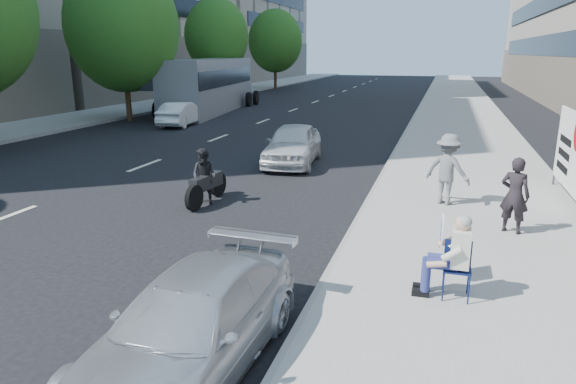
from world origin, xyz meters
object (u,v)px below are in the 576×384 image
(white_sedan_mid, at_px, (181,114))
(motorcycle, at_px, (205,179))
(parked_sedan, at_px, (191,325))
(bus, at_px, (210,86))
(white_sedan_near, at_px, (293,144))
(seated_protester, at_px, (451,251))
(pedestrian_woman, at_px, (515,195))
(protest_banner, at_px, (570,150))
(jogger, at_px, (448,169))

(white_sedan_mid, xyz_separation_m, motorcycle, (7.52, -12.74, 0.02))
(parked_sedan, distance_m, bus, 28.34)
(white_sedan_near, relative_size, white_sedan_mid, 1.08)
(white_sedan_near, relative_size, motorcycle, 1.97)
(seated_protester, distance_m, white_sedan_near, 10.47)
(motorcycle, bearing_deg, white_sedan_mid, 127.56)
(pedestrian_woman, bearing_deg, white_sedan_mid, -19.92)
(seated_protester, xyz_separation_m, protest_banner, (2.79, 6.44, 0.53))
(pedestrian_woman, bearing_deg, jogger, -30.93)
(white_sedan_near, bearing_deg, motorcycle, -104.14)
(jogger, height_order, motorcycle, jogger)
(pedestrian_woman, bearing_deg, white_sedan_near, -19.88)
(white_sedan_mid, bearing_deg, parked_sedan, 112.92)
(protest_banner, xyz_separation_m, bus, (-17.58, 16.68, 0.23))
(pedestrian_woman, height_order, motorcycle, pedestrian_woman)
(pedestrian_woman, height_order, parked_sedan, pedestrian_woman)
(parked_sedan, bearing_deg, protest_banner, 60.12)
(parked_sedan, xyz_separation_m, bus, (-11.84, 25.73, 1.06))
(pedestrian_woman, xyz_separation_m, white_sedan_near, (-6.38, 5.76, -0.25))
(seated_protester, distance_m, parked_sedan, 3.95)
(parked_sedan, bearing_deg, pedestrian_woman, 57.44)
(white_sedan_near, bearing_deg, white_sedan_mid, 131.99)
(protest_banner, relative_size, motorcycle, 1.49)
(seated_protester, distance_m, motorcycle, 7.06)
(jogger, distance_m, pedestrian_woman, 2.18)
(parked_sedan, height_order, motorcycle, motorcycle)
(jogger, relative_size, bus, 0.14)
(protest_banner, distance_m, white_sedan_near, 8.40)
(pedestrian_woman, distance_m, motorcycle, 7.16)
(protest_banner, height_order, white_sedan_near, protest_banner)
(seated_protester, height_order, protest_banner, protest_banner)
(pedestrian_woman, bearing_deg, motorcycle, 18.12)
(pedestrian_woman, relative_size, parked_sedan, 0.39)
(parked_sedan, relative_size, white_sedan_mid, 1.07)
(protest_banner, relative_size, parked_sedan, 0.76)
(protest_banner, bearing_deg, white_sedan_near, 161.35)
(protest_banner, bearing_deg, parked_sedan, -122.41)
(seated_protester, xyz_separation_m, jogger, (-0.07, 5.10, 0.13))
(white_sedan_mid, bearing_deg, protest_banner, 142.24)
(seated_protester, xyz_separation_m, bus, (-14.79, 23.12, 0.76))
(pedestrian_woman, bearing_deg, parked_sedan, 77.10)
(white_sedan_mid, distance_m, motorcycle, 14.79)
(motorcycle, bearing_deg, protest_banner, 23.51)
(pedestrian_woman, bearing_deg, seated_protester, 91.92)
(jogger, xyz_separation_m, white_sedan_near, (-5.07, 4.01, -0.32))
(seated_protester, distance_m, pedestrian_woman, 3.58)
(pedestrian_woman, height_order, protest_banner, protest_banner)
(jogger, bearing_deg, white_sedan_mid, -15.81)
(seated_protester, bearing_deg, bus, 122.61)
(pedestrian_woman, relative_size, white_sedan_mid, 0.42)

